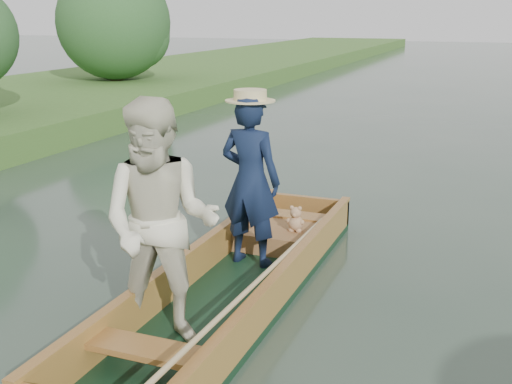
% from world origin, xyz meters
% --- Properties ---
extents(ground, '(120.00, 120.00, 0.00)m').
position_xyz_m(ground, '(0.00, 0.00, 0.00)').
color(ground, '#283D30').
rests_on(ground, ground).
extents(trees_far, '(22.90, 14.75, 4.22)m').
position_xyz_m(trees_far, '(-1.06, 8.91, 2.44)').
color(trees_far, '#47331E').
rests_on(trees_far, ground).
extents(punt, '(1.31, 5.04, 2.11)m').
position_xyz_m(punt, '(-0.11, -0.29, 0.79)').
color(punt, black).
rests_on(punt, ground).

